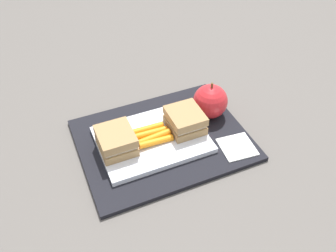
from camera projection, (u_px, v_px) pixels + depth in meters
The scene contains 8 objects.
ground_plane at pixel (163, 141), 0.79m from camera, with size 2.40×2.40×0.00m, color #56514C.
lunchbag_mat at pixel (163, 140), 0.79m from camera, with size 0.36×0.28×0.01m, color black.
food_tray at pixel (152, 139), 0.78m from camera, with size 0.23×0.17×0.01m, color white.
sandwich_half_left at pixel (116, 141), 0.73m from camera, with size 0.07×0.08×0.04m.
sandwich_half_right at pixel (185, 120), 0.78m from camera, with size 0.07×0.08×0.04m.
carrot_sticks_bundle at pixel (152, 135), 0.77m from camera, with size 0.08×0.06×0.02m.
apple at pixel (210, 101), 0.82m from camera, with size 0.08×0.08×0.09m.
paper_napkin at pixel (237, 147), 0.77m from camera, with size 0.07×0.07×0.00m, color white.
Camera 1 is at (-0.21, -0.52, 0.57)m, focal length 38.43 mm.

